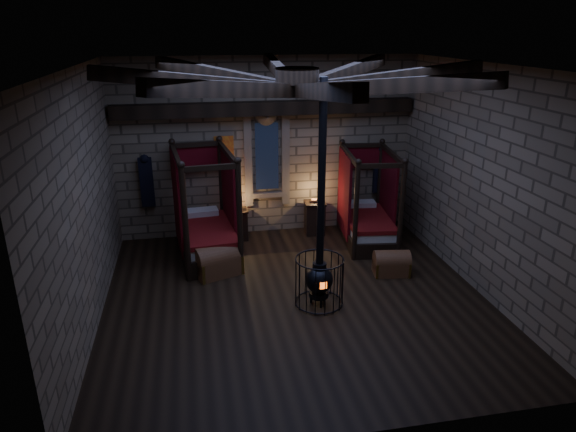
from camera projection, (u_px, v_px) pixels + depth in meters
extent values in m
cube|color=black|center=(296.00, 298.00, 9.62)|extent=(7.00, 7.00, 0.01)
cube|color=#847054|center=(266.00, 148.00, 12.12)|extent=(7.00, 0.02, 4.20)
cube|color=#847054|center=(361.00, 285.00, 5.67)|extent=(7.00, 0.02, 4.20)
cube|color=#847054|center=(84.00, 204.00, 8.28)|extent=(0.02, 7.00, 4.20)
cube|color=#847054|center=(481.00, 181.00, 9.51)|extent=(0.02, 7.00, 4.20)
cube|color=black|center=(297.00, 66.00, 8.17)|extent=(7.00, 7.00, 0.01)
cube|color=black|center=(267.00, 108.00, 11.62)|extent=(6.86, 0.35, 0.30)
cylinder|color=black|center=(297.00, 76.00, 8.22)|extent=(0.70, 0.70, 0.25)
cube|color=black|center=(267.00, 157.00, 12.14)|extent=(0.55, 0.04, 1.60)
cube|color=maroon|center=(224.00, 150.00, 11.90)|extent=(0.45, 0.03, 0.65)
cube|color=black|center=(147.00, 182.00, 11.70)|extent=(0.30, 0.10, 1.15)
cube|color=black|center=(380.00, 170.00, 12.69)|extent=(0.30, 0.10, 1.15)
cube|color=black|center=(208.00, 248.00, 11.34)|extent=(1.37, 2.32, 0.38)
cube|color=beige|center=(207.00, 235.00, 11.23)|extent=(1.22, 2.14, 0.23)
cube|color=maroon|center=(207.00, 229.00, 11.18)|extent=(1.29, 2.19, 0.11)
cube|color=beige|center=(202.00, 212.00, 11.87)|extent=(0.78, 0.45, 0.15)
cube|color=#5A070E|center=(197.00, 158.00, 11.71)|extent=(1.17, 0.17, 0.59)
cylinder|color=black|center=(186.00, 226.00, 9.90)|extent=(0.12, 0.12, 2.34)
cylinder|color=black|center=(176.00, 194.00, 11.81)|extent=(0.12, 0.12, 2.34)
cylinder|color=black|center=(240.00, 220.00, 10.18)|extent=(0.12, 0.12, 2.34)
cylinder|color=black|center=(222.00, 190.00, 12.10)|extent=(0.12, 0.12, 2.34)
cube|color=#5A070E|center=(177.00, 202.00, 11.12)|extent=(0.22, 1.60, 2.08)
cube|color=#5A070E|center=(229.00, 197.00, 11.42)|extent=(0.22, 1.60, 2.08)
cube|color=black|center=(367.00, 234.00, 12.12)|extent=(1.29, 2.14, 0.35)
cube|color=beige|center=(367.00, 224.00, 12.02)|extent=(1.16, 1.98, 0.22)
cube|color=maroon|center=(368.00, 218.00, 11.97)|extent=(1.22, 2.02, 0.10)
cube|color=beige|center=(361.00, 204.00, 12.63)|extent=(0.72, 0.42, 0.14)
cube|color=#5A070E|center=(361.00, 157.00, 12.49)|extent=(1.07, 0.18, 0.54)
cylinder|color=black|center=(356.00, 213.00, 10.86)|extent=(0.11, 0.11, 2.15)
cylinder|color=black|center=(341.00, 186.00, 12.69)|extent=(0.11, 0.11, 2.15)
cylinder|color=black|center=(401.00, 212.00, 10.92)|extent=(0.11, 0.11, 2.15)
cylinder|color=black|center=(380.00, 186.00, 12.75)|extent=(0.11, 0.11, 2.15)
cube|color=#5A070E|center=(344.00, 193.00, 12.03)|extent=(0.23, 1.46, 1.91)
cube|color=#5A070E|center=(388.00, 192.00, 12.10)|extent=(0.23, 1.46, 1.91)
cube|color=brown|center=(218.00, 266.00, 10.50)|extent=(1.06, 0.85, 0.38)
cylinder|color=brown|center=(218.00, 257.00, 10.43)|extent=(1.06, 0.85, 0.56)
cube|color=olive|center=(198.00, 270.00, 10.29)|extent=(0.25, 0.57, 0.40)
cube|color=olive|center=(237.00, 261.00, 10.71)|extent=(0.25, 0.57, 0.40)
cube|color=brown|center=(391.00, 267.00, 10.52)|extent=(0.78, 0.54, 0.30)
cylinder|color=brown|center=(392.00, 261.00, 10.47)|extent=(0.78, 0.54, 0.44)
cube|color=olive|center=(375.00, 268.00, 10.51)|extent=(0.11, 0.46, 0.32)
cube|color=olive|center=(407.00, 267.00, 10.53)|extent=(0.11, 0.46, 0.32)
cube|color=black|center=(238.00, 225.00, 12.20)|extent=(0.43, 0.41, 0.70)
cube|color=black|center=(238.00, 211.00, 12.07)|extent=(0.47, 0.45, 0.04)
cylinder|color=olive|center=(237.00, 207.00, 12.04)|extent=(0.10, 0.10, 0.16)
cube|color=black|center=(315.00, 219.00, 12.53)|extent=(0.49, 0.47, 0.77)
cube|color=black|center=(315.00, 203.00, 12.39)|extent=(0.54, 0.52, 0.04)
cube|color=brown|center=(315.00, 200.00, 12.36)|extent=(0.21, 0.16, 0.05)
cylinder|color=black|center=(319.00, 294.00, 9.37)|extent=(0.36, 0.36, 0.09)
sphere|color=black|center=(319.00, 280.00, 9.27)|extent=(0.50, 0.50, 0.50)
cylinder|color=black|center=(320.00, 266.00, 9.17)|extent=(0.25, 0.25, 0.13)
cube|color=#FF5914|center=(323.00, 286.00, 9.05)|extent=(0.13, 0.03, 0.13)
cylinder|color=black|center=(322.00, 176.00, 8.60)|extent=(0.13, 0.13, 3.24)
torus|color=black|center=(319.00, 302.00, 9.42)|extent=(0.89, 0.89, 0.03)
torus|color=black|center=(320.00, 259.00, 9.13)|extent=(0.89, 0.89, 0.03)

